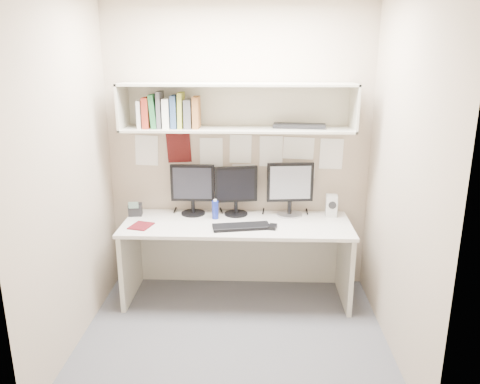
{
  "coord_description": "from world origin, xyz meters",
  "views": [
    {
      "loc": [
        0.18,
        -3.23,
        2.14
      ],
      "look_at": [
        0.04,
        0.35,
        1.1
      ],
      "focal_mm": 35.0,
      "sensor_mm": 36.0,
      "label": 1
    }
  ],
  "objects_px": {
    "speaker": "(331,206)",
    "maroon_notebook": "(141,226)",
    "desk_phone": "(135,209)",
    "keyboard": "(241,227)",
    "monitor_left": "(193,187)",
    "monitor_right": "(290,187)",
    "monitor_center": "(236,188)",
    "desk": "(237,260)"
  },
  "relations": [
    {
      "from": "monitor_right",
      "to": "maroon_notebook",
      "type": "height_order",
      "value": "monitor_right"
    },
    {
      "from": "keyboard",
      "to": "speaker",
      "type": "height_order",
      "value": "speaker"
    },
    {
      "from": "monitor_center",
      "to": "monitor_right",
      "type": "distance_m",
      "value": 0.49
    },
    {
      "from": "maroon_notebook",
      "to": "desk_phone",
      "type": "xyz_separation_m",
      "value": [
        -0.12,
        0.29,
        0.05
      ]
    },
    {
      "from": "monitor_center",
      "to": "monitor_right",
      "type": "height_order",
      "value": "monitor_right"
    },
    {
      "from": "desk",
      "to": "keyboard",
      "type": "bearing_deg",
      "value": -72.42
    },
    {
      "from": "monitor_left",
      "to": "monitor_center",
      "type": "relative_size",
      "value": 1.03
    },
    {
      "from": "monitor_left",
      "to": "monitor_right",
      "type": "relative_size",
      "value": 0.95
    },
    {
      "from": "monitor_left",
      "to": "maroon_notebook",
      "type": "xyz_separation_m",
      "value": [
        -0.4,
        -0.36,
        -0.25
      ]
    },
    {
      "from": "speaker",
      "to": "maroon_notebook",
      "type": "height_order",
      "value": "speaker"
    },
    {
      "from": "monitor_center",
      "to": "monitor_right",
      "type": "xyz_separation_m",
      "value": [
        0.49,
        -0.0,
        0.02
      ]
    },
    {
      "from": "desk",
      "to": "monitor_left",
      "type": "relative_size",
      "value": 4.29
    },
    {
      "from": "desk",
      "to": "keyboard",
      "type": "height_order",
      "value": "keyboard"
    },
    {
      "from": "speaker",
      "to": "monitor_center",
      "type": "bearing_deg",
      "value": -177.27
    },
    {
      "from": "monitor_left",
      "to": "desk_phone",
      "type": "relative_size",
      "value": 3.25
    },
    {
      "from": "monitor_center",
      "to": "keyboard",
      "type": "relative_size",
      "value": 0.93
    },
    {
      "from": "speaker",
      "to": "desk_phone",
      "type": "relative_size",
      "value": 1.39
    },
    {
      "from": "monitor_left",
      "to": "maroon_notebook",
      "type": "relative_size",
      "value": 2.33
    },
    {
      "from": "monitor_left",
      "to": "maroon_notebook",
      "type": "height_order",
      "value": "monitor_left"
    },
    {
      "from": "speaker",
      "to": "maroon_notebook",
      "type": "xyz_separation_m",
      "value": [
        -1.67,
        -0.34,
        -0.09
      ]
    },
    {
      "from": "keyboard",
      "to": "monitor_right",
      "type": "bearing_deg",
      "value": 29.21
    },
    {
      "from": "monitor_left",
      "to": "keyboard",
      "type": "distance_m",
      "value": 0.63
    },
    {
      "from": "monitor_left",
      "to": "speaker",
      "type": "height_order",
      "value": "monitor_left"
    },
    {
      "from": "monitor_center",
      "to": "desk_phone",
      "type": "relative_size",
      "value": 3.16
    },
    {
      "from": "monitor_left",
      "to": "monitor_right",
      "type": "xyz_separation_m",
      "value": [
        0.89,
        -0.0,
        0.01
      ]
    },
    {
      "from": "monitor_left",
      "to": "speaker",
      "type": "relative_size",
      "value": 2.34
    },
    {
      "from": "speaker",
      "to": "desk_phone",
      "type": "bearing_deg",
      "value": -174.73
    },
    {
      "from": "speaker",
      "to": "desk",
      "type": "bearing_deg",
      "value": -162.84
    },
    {
      "from": "maroon_notebook",
      "to": "monitor_left",
      "type": "bearing_deg",
      "value": 56.33
    },
    {
      "from": "monitor_left",
      "to": "desk_phone",
      "type": "height_order",
      "value": "monitor_left"
    },
    {
      "from": "monitor_right",
      "to": "speaker",
      "type": "xyz_separation_m",
      "value": [
        0.38,
        -0.01,
        -0.17
      ]
    },
    {
      "from": "keyboard",
      "to": "monitor_center",
      "type": "bearing_deg",
      "value": 88.86
    },
    {
      "from": "desk_phone",
      "to": "keyboard",
      "type": "bearing_deg",
      "value": -24.06
    },
    {
      "from": "desk_phone",
      "to": "desk",
      "type": "bearing_deg",
      "value": -16.68
    },
    {
      "from": "monitor_right",
      "to": "desk_phone",
      "type": "bearing_deg",
      "value": 176.29
    },
    {
      "from": "desk",
      "to": "monitor_left",
      "type": "distance_m",
      "value": 0.78
    },
    {
      "from": "maroon_notebook",
      "to": "desk_phone",
      "type": "relative_size",
      "value": 1.39
    },
    {
      "from": "desk",
      "to": "desk_phone",
      "type": "bearing_deg",
      "value": 170.61
    },
    {
      "from": "monitor_left",
      "to": "monitor_center",
      "type": "bearing_deg",
      "value": -0.4
    },
    {
      "from": "keyboard",
      "to": "maroon_notebook",
      "type": "xyz_separation_m",
      "value": [
        -0.86,
        0.0,
        -0.01
      ]
    },
    {
      "from": "monitor_left",
      "to": "maroon_notebook",
      "type": "distance_m",
      "value": 0.59
    },
    {
      "from": "speaker",
      "to": "maroon_notebook",
      "type": "relative_size",
      "value": 1.0
    }
  ]
}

